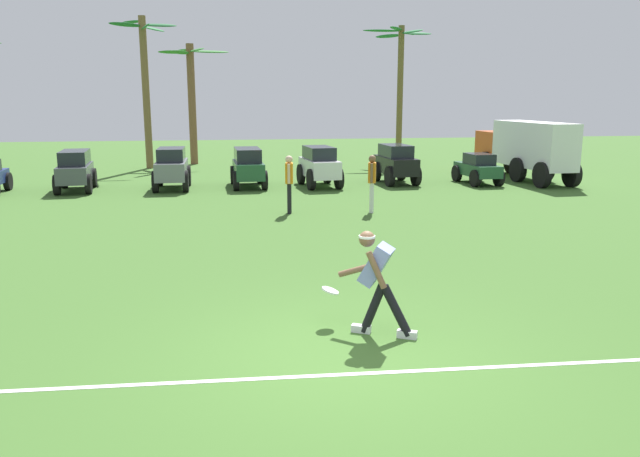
{
  "coord_description": "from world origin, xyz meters",
  "views": [
    {
      "loc": [
        -1.37,
        -6.97,
        3.08
      ],
      "look_at": [
        0.19,
        3.26,
        0.9
      ],
      "focal_mm": 35.0,
      "sensor_mm": 36.0,
      "label": 1
    }
  ],
  "objects_px": {
    "palm_tree_right_of_centre": "(192,93)",
    "box_truck": "(525,147)",
    "palm_tree_left_of_centre": "(146,80)",
    "parked_car_slot_b": "(75,169)",
    "teammate_near_sideline": "(289,179)",
    "teammate_midfield": "(372,178)",
    "parked_car_slot_f": "(396,163)",
    "parked_car_slot_d": "(248,166)",
    "parked_car_slot_e": "(319,165)",
    "parked_car_slot_g": "(478,168)",
    "palm_tree_far_right": "(400,79)",
    "parked_car_slot_c": "(172,167)",
    "frisbee_thrower": "(377,277)",
    "frisbee_in_flight": "(330,291)"
  },
  "relations": [
    {
      "from": "parked_car_slot_f",
      "to": "parked_car_slot_e",
      "type": "bearing_deg",
      "value": -171.53
    },
    {
      "from": "teammate_midfield",
      "to": "parked_car_slot_g",
      "type": "xyz_separation_m",
      "value": [
        5.14,
        5.03,
        -0.38
      ]
    },
    {
      "from": "frisbee_in_flight",
      "to": "parked_car_slot_c",
      "type": "xyz_separation_m",
      "value": [
        -3.17,
        13.64,
        0.27
      ]
    },
    {
      "from": "parked_car_slot_g",
      "to": "palm_tree_left_of_centre",
      "type": "distance_m",
      "value": 14.58
    },
    {
      "from": "parked_car_slot_g",
      "to": "palm_tree_right_of_centre",
      "type": "bearing_deg",
      "value": 140.76
    },
    {
      "from": "parked_car_slot_e",
      "to": "palm_tree_left_of_centre",
      "type": "bearing_deg",
      "value": 133.56
    },
    {
      "from": "palm_tree_left_of_centre",
      "to": "palm_tree_right_of_centre",
      "type": "height_order",
      "value": "palm_tree_left_of_centre"
    },
    {
      "from": "frisbee_thrower",
      "to": "palm_tree_right_of_centre",
      "type": "distance_m",
      "value": 22.74
    },
    {
      "from": "parked_car_slot_b",
      "to": "parked_car_slot_e",
      "type": "bearing_deg",
      "value": -1.67
    },
    {
      "from": "palm_tree_right_of_centre",
      "to": "palm_tree_far_right",
      "type": "bearing_deg",
      "value": -3.61
    },
    {
      "from": "parked_car_slot_d",
      "to": "parked_car_slot_e",
      "type": "bearing_deg",
      "value": -7.94
    },
    {
      "from": "parked_car_slot_e",
      "to": "palm_tree_left_of_centre",
      "type": "xyz_separation_m",
      "value": [
        -6.55,
        6.88,
        3.08
      ]
    },
    {
      "from": "parked_car_slot_d",
      "to": "parked_car_slot_f",
      "type": "distance_m",
      "value": 5.36
    },
    {
      "from": "palm_tree_left_of_centre",
      "to": "palm_tree_far_right",
      "type": "bearing_deg",
      "value": 4.38
    },
    {
      "from": "parked_car_slot_b",
      "to": "frisbee_thrower",
      "type": "bearing_deg",
      "value": -64.2
    },
    {
      "from": "parked_car_slot_f",
      "to": "palm_tree_right_of_centre",
      "type": "relative_size",
      "value": 0.44
    },
    {
      "from": "parked_car_slot_e",
      "to": "teammate_midfield",
      "type": "bearing_deg",
      "value": -82.84
    },
    {
      "from": "parked_car_slot_d",
      "to": "parked_car_slot_f",
      "type": "xyz_separation_m",
      "value": [
        5.36,
        0.08,
        0.02
      ]
    },
    {
      "from": "parked_car_slot_b",
      "to": "palm_tree_left_of_centre",
      "type": "xyz_separation_m",
      "value": [
        1.69,
        6.64,
        3.1
      ]
    },
    {
      "from": "parked_car_slot_f",
      "to": "parked_car_slot_d",
      "type": "bearing_deg",
      "value": -179.1
    },
    {
      "from": "parked_car_slot_f",
      "to": "palm_tree_left_of_centre",
      "type": "bearing_deg",
      "value": 145.61
    },
    {
      "from": "frisbee_thrower",
      "to": "parked_car_slot_c",
      "type": "bearing_deg",
      "value": 104.67
    },
    {
      "from": "parked_car_slot_e",
      "to": "palm_tree_far_right",
      "type": "xyz_separation_m",
      "value": [
        5.04,
        7.77,
        3.2
      ]
    },
    {
      "from": "frisbee_in_flight",
      "to": "box_truck",
      "type": "bearing_deg",
      "value": 55.04
    },
    {
      "from": "frisbee_in_flight",
      "to": "teammate_midfield",
      "type": "height_order",
      "value": "teammate_midfield"
    },
    {
      "from": "parked_car_slot_d",
      "to": "palm_tree_far_right",
      "type": "relative_size",
      "value": 0.38
    },
    {
      "from": "palm_tree_left_of_centre",
      "to": "box_truck",
      "type": "bearing_deg",
      "value": -22.96
    },
    {
      "from": "frisbee_thrower",
      "to": "palm_tree_far_right",
      "type": "distance_m",
      "value": 22.89
    },
    {
      "from": "teammate_midfield",
      "to": "frisbee_thrower",
      "type": "bearing_deg",
      "value": -102.98
    },
    {
      "from": "palm_tree_right_of_centre",
      "to": "palm_tree_far_right",
      "type": "xyz_separation_m",
      "value": [
        9.72,
        -0.61,
        0.68
      ]
    },
    {
      "from": "teammate_near_sideline",
      "to": "parked_car_slot_c",
      "type": "distance_m",
      "value": 6.24
    },
    {
      "from": "frisbee_thrower",
      "to": "teammate_near_sideline",
      "type": "height_order",
      "value": "teammate_near_sideline"
    },
    {
      "from": "teammate_near_sideline",
      "to": "parked_car_slot_d",
      "type": "distance_m",
      "value": 5.43
    },
    {
      "from": "parked_car_slot_c",
      "to": "box_truck",
      "type": "xyz_separation_m",
      "value": [
        13.09,
        0.55,
        0.49
      ]
    },
    {
      "from": "palm_tree_left_of_centre",
      "to": "palm_tree_far_right",
      "type": "relative_size",
      "value": 1.02
    },
    {
      "from": "teammate_near_sideline",
      "to": "parked_car_slot_g",
      "type": "xyz_separation_m",
      "value": [
        7.37,
        4.84,
        -0.38
      ]
    },
    {
      "from": "parked_car_slot_g",
      "to": "palm_tree_far_right",
      "type": "height_order",
      "value": "palm_tree_far_right"
    },
    {
      "from": "parked_car_slot_f",
      "to": "parked_car_slot_g",
      "type": "bearing_deg",
      "value": -11.6
    },
    {
      "from": "teammate_near_sideline",
      "to": "teammate_midfield",
      "type": "height_order",
      "value": "same"
    },
    {
      "from": "frisbee_in_flight",
      "to": "teammate_midfield",
      "type": "relative_size",
      "value": 0.18
    },
    {
      "from": "palm_tree_right_of_centre",
      "to": "box_truck",
      "type": "bearing_deg",
      "value": -31.14
    },
    {
      "from": "frisbee_thrower",
      "to": "parked_car_slot_d",
      "type": "xyz_separation_m",
      "value": [
        -1.11,
        14.32,
        -0.07
      ]
    },
    {
      "from": "palm_tree_left_of_centre",
      "to": "teammate_near_sideline",
      "type": "bearing_deg",
      "value": -67.34
    },
    {
      "from": "parked_car_slot_e",
      "to": "parked_car_slot_f",
      "type": "xyz_separation_m",
      "value": [
        2.88,
        0.43,
        0.0
      ]
    },
    {
      "from": "parked_car_slot_d",
      "to": "box_truck",
      "type": "height_order",
      "value": "box_truck"
    },
    {
      "from": "parked_car_slot_b",
      "to": "palm_tree_right_of_centre",
      "type": "distance_m",
      "value": 9.24
    },
    {
      "from": "box_truck",
      "to": "frisbee_in_flight",
      "type": "bearing_deg",
      "value": -124.96
    },
    {
      "from": "parked_car_slot_e",
      "to": "parked_car_slot_g",
      "type": "relative_size",
      "value": 1.08
    },
    {
      "from": "frisbee_thrower",
      "to": "parked_car_slot_e",
      "type": "relative_size",
      "value": 0.57
    },
    {
      "from": "parked_car_slot_d",
      "to": "parked_car_slot_g",
      "type": "distance_m",
      "value": 8.29
    }
  ]
}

